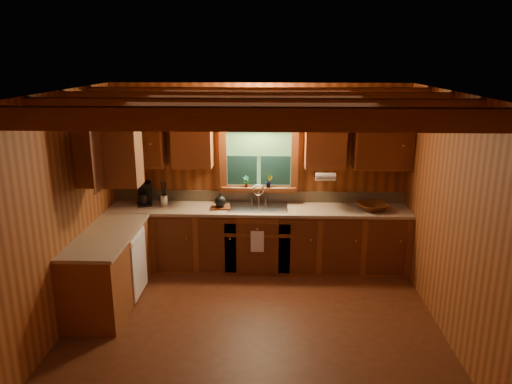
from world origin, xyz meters
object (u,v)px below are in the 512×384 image
object	(u,v)px
wicker_basket	(373,207)
cutting_board	(220,208)
sink	(258,210)
coffee_maker	(144,193)

from	to	relation	value
wicker_basket	cutting_board	bearing A→B (deg)	-179.96
sink	coffee_maker	world-z (taller)	coffee_maker
cutting_board	sink	bearing A→B (deg)	1.79
sink	coffee_maker	xyz separation A→B (m)	(-1.63, 0.09, 0.21)
cutting_board	wicker_basket	size ratio (longest dim) A/B	0.66
coffee_maker	cutting_board	world-z (taller)	coffee_maker
wicker_basket	coffee_maker	bearing A→B (deg)	177.30
coffee_maker	wicker_basket	distance (m)	3.22
sink	coffee_maker	distance (m)	1.64
coffee_maker	wicker_basket	world-z (taller)	coffee_maker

